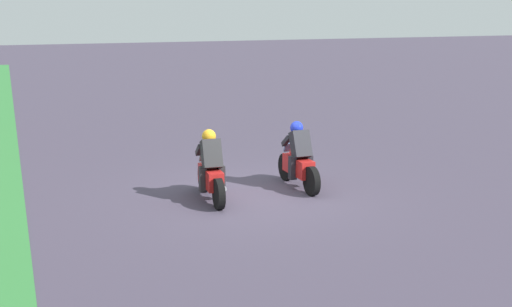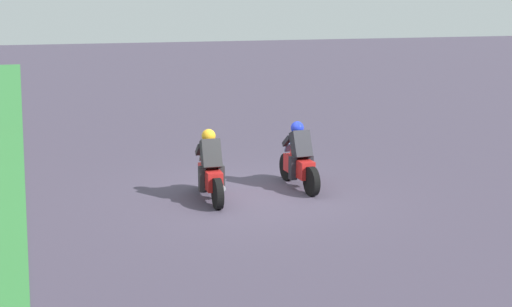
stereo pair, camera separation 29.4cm
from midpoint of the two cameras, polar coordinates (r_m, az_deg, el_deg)
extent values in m
plane|color=#443C4E|center=(14.68, -0.76, -3.61)|extent=(120.00, 120.00, 0.00)
cylinder|color=black|center=(15.93, 2.03, -1.13)|extent=(0.64, 0.15, 0.64)
cylinder|color=black|center=(14.69, 4.15, -2.34)|extent=(0.64, 0.15, 0.64)
cube|color=red|center=(15.26, 3.06, -1.06)|extent=(1.10, 0.33, 0.40)
ellipsoid|color=red|center=(15.28, 2.92, 0.12)|extent=(0.48, 0.31, 0.24)
cube|color=red|center=(14.81, 3.85, -1.42)|extent=(0.06, 0.16, 0.08)
cylinder|color=#A5A5AD|center=(15.05, 4.15, -1.78)|extent=(0.42, 0.10, 0.10)
cube|color=black|center=(15.06, 3.23, 0.78)|extent=(0.49, 0.41, 0.66)
sphere|color=#1D30C8|center=(15.19, 2.91, 2.20)|extent=(0.30, 0.30, 0.30)
cube|color=#486693|center=(15.63, 2.33, 0.56)|extent=(0.16, 0.26, 0.23)
cube|color=black|center=(15.08, 2.54, -1.22)|extent=(0.18, 0.14, 0.52)
cube|color=black|center=(15.24, 3.93, -1.09)|extent=(0.18, 0.14, 0.52)
cube|color=black|center=(15.33, 2.04, 1.08)|extent=(0.39, 0.10, 0.31)
cube|color=black|center=(15.47, 3.27, 1.17)|extent=(0.39, 0.10, 0.31)
cylinder|color=black|center=(15.02, -5.01, -2.02)|extent=(0.65, 0.18, 0.64)
cylinder|color=black|center=(13.70, -3.79, -3.44)|extent=(0.65, 0.18, 0.64)
cube|color=red|center=(14.31, -4.44, -2.00)|extent=(1.12, 0.39, 0.40)
ellipsoid|color=red|center=(14.33, -4.55, -0.74)|extent=(0.50, 0.33, 0.24)
cube|color=red|center=(13.83, -3.99, -2.43)|extent=(0.07, 0.16, 0.08)
cylinder|color=#A5A5AD|center=(14.05, -3.49, -2.81)|extent=(0.43, 0.13, 0.10)
cube|color=#272729|center=(14.09, -4.39, -0.05)|extent=(0.51, 0.43, 0.66)
sphere|color=gold|center=(14.24, -4.60, 1.47)|extent=(0.32, 0.32, 0.30)
cube|color=gray|center=(14.71, -4.89, -0.25)|extent=(0.17, 0.27, 0.23)
cube|color=#272729|center=(14.16, -5.13, -2.17)|extent=(0.19, 0.15, 0.52)
cube|color=#272729|center=(14.24, -3.55, -2.06)|extent=(0.19, 0.15, 0.52)
cube|color=#272729|center=(14.42, -5.42, 0.30)|extent=(0.39, 0.12, 0.31)
cube|color=#272729|center=(14.49, -4.02, 0.38)|extent=(0.39, 0.12, 0.31)
camera|label=1|loc=(0.15, -90.58, -0.13)|focal=47.26mm
camera|label=2|loc=(0.15, 89.42, 0.13)|focal=47.26mm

